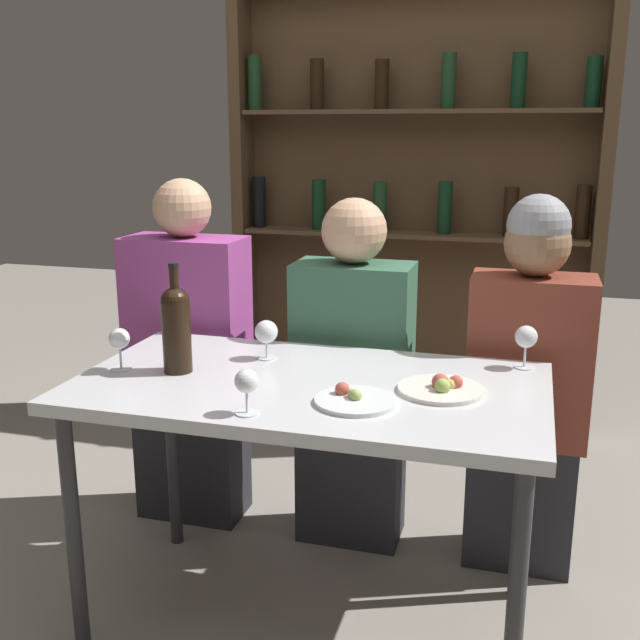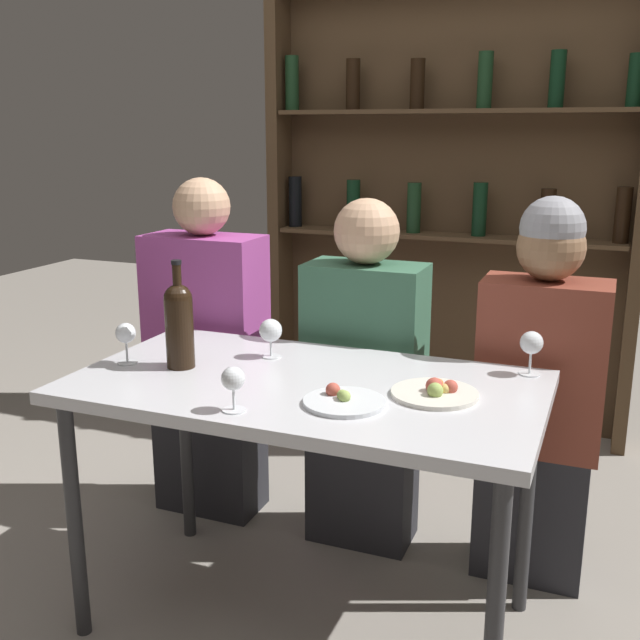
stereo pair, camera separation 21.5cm
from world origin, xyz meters
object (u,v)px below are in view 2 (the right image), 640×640
wine_glass_3 (271,331)px  food_plate_1 (343,401)px  wine_glass_1 (233,381)px  wine_glass_2 (531,344)px  food_plate_0 (436,392)px  wine_glass_0 (126,335)px  seated_person_center (363,385)px  seated_person_left (208,360)px  wine_bottle (179,322)px  seated_person_right (539,399)px

wine_glass_3 → food_plate_1: (0.35, -0.30, -0.07)m
wine_glass_1 → food_plate_1: (0.24, 0.15, -0.07)m
wine_glass_3 → food_plate_1: wine_glass_3 is taller
food_plate_1 → wine_glass_2: bearing=45.3°
wine_glass_2 → food_plate_0: size_ratio=0.55×
wine_glass_0 → seated_person_center: 0.84m
food_plate_0 → food_plate_1: size_ratio=1.08×
wine_glass_2 → wine_glass_3: size_ratio=1.06×
food_plate_0 → seated_person_left: size_ratio=0.18×
wine_bottle → seated_person_center: size_ratio=0.26×
wine_glass_1 → wine_glass_3: bearing=103.8°
food_plate_1 → seated_person_right: (0.43, 0.65, -0.16)m
wine_bottle → wine_glass_2: wine_bottle is taller
wine_glass_0 → food_plate_0: 0.93m
wine_glass_3 → seated_person_right: (0.78, 0.35, -0.23)m
seated_person_left → wine_glass_2: bearing=-11.0°
seated_person_center → seated_person_right: (0.59, 0.00, 0.03)m
wine_glass_2 → food_plate_0: 0.35m
wine_glass_2 → seated_person_right: bearing=86.5°
wine_glass_0 → wine_glass_1: (0.48, -0.22, -0.01)m
wine_bottle → wine_glass_2: size_ratio=2.50×
wine_glass_3 → wine_glass_2: bearing=9.0°
wine_bottle → seated_person_right: (0.98, 0.54, -0.29)m
wine_glass_2 → seated_person_left: (-1.20, 0.23, -0.25)m
wine_glass_0 → seated_person_center: bearing=46.0°
food_plate_0 → food_plate_1: bearing=-144.9°
wine_bottle → food_plate_0: 0.77m
wine_glass_3 → food_plate_0: 0.58m
wine_glass_3 → seated_person_left: 0.61m
food_plate_0 → wine_glass_0: bearing=-175.8°
wine_glass_0 → wine_bottle: bearing=10.6°
wine_glass_0 → wine_glass_3: (0.37, 0.22, -0.01)m
seated_person_right → wine_bottle: bearing=-151.0°
wine_glass_3 → food_plate_1: 0.46m
wine_glass_3 → food_plate_0: (0.55, -0.15, -0.07)m
wine_bottle → wine_glass_1: 0.41m
wine_glass_1 → seated_person_left: 1.00m
wine_bottle → wine_glass_1: size_ratio=2.77×
food_plate_1 → wine_glass_0: bearing=173.8°
wine_glass_3 → seated_person_center: bearing=62.7°
wine_glass_2 → wine_glass_3: 0.77m
wine_glass_0 → wine_glass_3: wine_glass_0 is taller
wine_glass_1 → seated_person_right: 1.07m
food_plate_1 → seated_person_center: (-0.16, 0.65, -0.19)m
wine_glass_2 → seated_person_left: size_ratio=0.10×
wine_glass_1 → seated_person_left: bearing=124.4°
food_plate_1 → seated_person_left: 1.03m
wine_bottle → seated_person_center: (0.39, 0.54, -0.32)m
food_plate_1 → seated_person_center: bearing=104.0°
wine_glass_2 → food_plate_1: bearing=-134.7°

